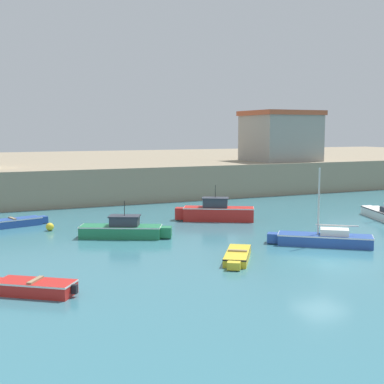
{
  "coord_description": "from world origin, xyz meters",
  "views": [
    {
      "loc": [
        -16.54,
        -21.01,
        6.49
      ],
      "look_at": [
        -0.59,
        14.3,
        2.0
      ],
      "focal_mm": 50.0,
      "sensor_mm": 36.0,
      "label": 1
    }
  ],
  "objects_px": {
    "sailboat_blue_1": "(323,239)",
    "mooring_buoy": "(50,227)",
    "dinghy_red_4": "(33,287)",
    "dinghy_blue_3": "(14,222)",
    "dinghy_yellow_6": "(237,256)",
    "motorboat_green_0": "(123,229)",
    "motorboat_red_2": "(216,212)",
    "harbor_shed_near_wharf": "(280,136)"
  },
  "relations": [
    {
      "from": "sailboat_blue_1",
      "to": "mooring_buoy",
      "type": "xyz_separation_m",
      "value": [
        -13.35,
        10.91,
        -0.14
      ]
    },
    {
      "from": "mooring_buoy",
      "to": "dinghy_red_4",
      "type": "bearing_deg",
      "value": -102.17
    },
    {
      "from": "sailboat_blue_1",
      "to": "dinghy_blue_3",
      "type": "height_order",
      "value": "sailboat_blue_1"
    },
    {
      "from": "dinghy_yellow_6",
      "to": "sailboat_blue_1",
      "type": "bearing_deg",
      "value": 9.57
    },
    {
      "from": "motorboat_green_0",
      "to": "mooring_buoy",
      "type": "xyz_separation_m",
      "value": [
        -3.7,
        4.12,
        -0.25
      ]
    },
    {
      "from": "motorboat_red_2",
      "to": "harbor_shed_near_wharf",
      "type": "relative_size",
      "value": 0.77
    },
    {
      "from": "dinghy_yellow_6",
      "to": "mooring_buoy",
      "type": "height_order",
      "value": "mooring_buoy"
    },
    {
      "from": "harbor_shed_near_wharf",
      "to": "sailboat_blue_1",
      "type": "bearing_deg",
      "value": -118.56
    },
    {
      "from": "motorboat_red_2",
      "to": "sailboat_blue_1",
      "type": "bearing_deg",
      "value": -80.15
    },
    {
      "from": "motorboat_red_2",
      "to": "harbor_shed_near_wharf",
      "type": "height_order",
      "value": "harbor_shed_near_wharf"
    },
    {
      "from": "sailboat_blue_1",
      "to": "motorboat_red_2",
      "type": "bearing_deg",
      "value": 99.85
    },
    {
      "from": "sailboat_blue_1",
      "to": "dinghy_red_4",
      "type": "xyz_separation_m",
      "value": [
        -16.26,
        -2.57,
        -0.1
      ]
    },
    {
      "from": "dinghy_blue_3",
      "to": "harbor_shed_near_wharf",
      "type": "height_order",
      "value": "harbor_shed_near_wharf"
    },
    {
      "from": "sailboat_blue_1",
      "to": "mooring_buoy",
      "type": "bearing_deg",
      "value": 140.75
    },
    {
      "from": "mooring_buoy",
      "to": "motorboat_red_2",
      "type": "bearing_deg",
      "value": -4.7
    },
    {
      "from": "motorboat_green_0",
      "to": "motorboat_red_2",
      "type": "distance_m",
      "value": 8.54
    },
    {
      "from": "dinghy_red_4",
      "to": "sailboat_blue_1",
      "type": "bearing_deg",
      "value": 8.98
    },
    {
      "from": "harbor_shed_near_wharf",
      "to": "motorboat_red_2",
      "type": "bearing_deg",
      "value": -135.66
    },
    {
      "from": "sailboat_blue_1",
      "to": "mooring_buoy",
      "type": "relative_size",
      "value": 10.19
    },
    {
      "from": "motorboat_green_0",
      "to": "mooring_buoy",
      "type": "height_order",
      "value": "motorboat_green_0"
    },
    {
      "from": "sailboat_blue_1",
      "to": "motorboat_red_2",
      "type": "relative_size",
      "value": 0.97
    },
    {
      "from": "dinghy_blue_3",
      "to": "dinghy_red_4",
      "type": "distance_m",
      "value": 16.04
    },
    {
      "from": "dinghy_red_4",
      "to": "dinghy_yellow_6",
      "type": "distance_m",
      "value": 10.26
    },
    {
      "from": "mooring_buoy",
      "to": "sailboat_blue_1",
      "type": "bearing_deg",
      "value": -39.25
    },
    {
      "from": "sailboat_blue_1",
      "to": "dinghy_yellow_6",
      "type": "height_order",
      "value": "sailboat_blue_1"
    },
    {
      "from": "motorboat_green_0",
      "to": "sailboat_blue_1",
      "type": "distance_m",
      "value": 11.81
    },
    {
      "from": "dinghy_yellow_6",
      "to": "mooring_buoy",
      "type": "relative_size",
      "value": 7.43
    },
    {
      "from": "harbor_shed_near_wharf",
      "to": "dinghy_blue_3",
      "type": "bearing_deg",
      "value": -158.38
    },
    {
      "from": "mooring_buoy",
      "to": "harbor_shed_near_wharf",
      "type": "height_order",
      "value": "harbor_shed_near_wharf"
    },
    {
      "from": "sailboat_blue_1",
      "to": "dinghy_yellow_6",
      "type": "relative_size",
      "value": 1.37
    },
    {
      "from": "dinghy_blue_3",
      "to": "harbor_shed_near_wharf",
      "type": "xyz_separation_m",
      "value": [
        28.85,
        11.43,
        5.6
      ]
    },
    {
      "from": "dinghy_yellow_6",
      "to": "mooring_buoy",
      "type": "bearing_deg",
      "value": 121.2
    },
    {
      "from": "sailboat_blue_1",
      "to": "dinghy_blue_3",
      "type": "bearing_deg",
      "value": 138.71
    },
    {
      "from": "motorboat_green_0",
      "to": "harbor_shed_near_wharf",
      "type": "distance_m",
      "value": 29.91
    },
    {
      "from": "dinghy_blue_3",
      "to": "mooring_buoy",
      "type": "height_order",
      "value": "dinghy_blue_3"
    },
    {
      "from": "motorboat_red_2",
      "to": "mooring_buoy",
      "type": "bearing_deg",
      "value": 175.3
    },
    {
      "from": "sailboat_blue_1",
      "to": "motorboat_red_2",
      "type": "distance_m",
      "value": 10.11
    },
    {
      "from": "motorboat_green_0",
      "to": "sailboat_blue_1",
      "type": "relative_size",
      "value": 1.04
    },
    {
      "from": "sailboat_blue_1",
      "to": "motorboat_red_2",
      "type": "height_order",
      "value": "sailboat_blue_1"
    },
    {
      "from": "dinghy_blue_3",
      "to": "sailboat_blue_1",
      "type": "bearing_deg",
      "value": -41.29
    },
    {
      "from": "dinghy_yellow_6",
      "to": "harbor_shed_near_wharf",
      "type": "xyz_separation_m",
      "value": [
        19.66,
        25.91,
        5.66
      ]
    },
    {
      "from": "sailboat_blue_1",
      "to": "harbor_shed_near_wharf",
      "type": "height_order",
      "value": "harbor_shed_near_wharf"
    }
  ]
}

